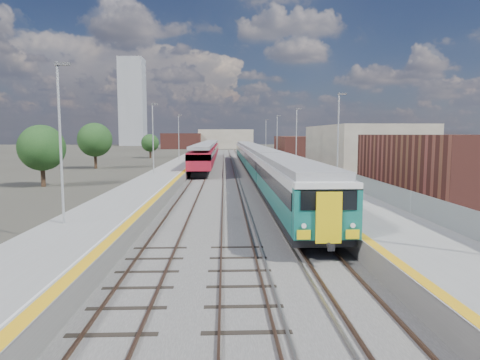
{
  "coord_description": "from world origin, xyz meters",
  "views": [
    {
      "loc": [
        -2.57,
        -12.25,
        5.22
      ],
      "look_at": [
        -1.53,
        15.97,
        2.2
      ],
      "focal_mm": 32.0,
      "sensor_mm": 36.0,
      "label": 1
    }
  ],
  "objects": [
    {
      "name": "tree_b",
      "position": [
        -22.23,
        53.65,
        4.39
      ],
      "size": [
        5.15,
        5.15,
        6.97
      ],
      "color": "#382619",
      "rests_on": "ground"
    },
    {
      "name": "tree_a",
      "position": [
        -20.68,
        30.9,
        3.88
      ],
      "size": [
        4.55,
        4.55,
        6.17
      ],
      "color": "#382619",
      "rests_on": "ground"
    },
    {
      "name": "platform_right",
      "position": [
        5.28,
        52.49,
        0.54
      ],
      "size": [
        4.7,
        155.0,
        8.52
      ],
      "color": "slate",
      "rests_on": "ground"
    },
    {
      "name": "ground",
      "position": [
        0.0,
        50.0,
        0.0
      ],
      "size": [
        320.0,
        320.0,
        0.0
      ],
      "primitive_type": "plane",
      "color": "#47443A",
      "rests_on": "ground"
    },
    {
      "name": "ballast_bed",
      "position": [
        -2.25,
        52.5,
        0.03
      ],
      "size": [
        10.5,
        155.0,
        0.06
      ],
      "primitive_type": "cube",
      "color": "#565451",
      "rests_on": "ground"
    },
    {
      "name": "tree_c",
      "position": [
        -18.96,
        83.06,
        3.32
      ],
      "size": [
        3.9,
        3.9,
        5.28
      ],
      "color": "#382619",
      "rests_on": "ground"
    },
    {
      "name": "red_train",
      "position": [
        -5.5,
        65.36,
        2.18
      ],
      "size": [
        2.92,
        59.18,
        3.69
      ],
      "color": "black",
      "rests_on": "ground"
    },
    {
      "name": "buildings",
      "position": [
        -18.12,
        138.6,
        10.7
      ],
      "size": [
        72.0,
        185.5,
        40.0
      ],
      "color": "brown",
      "rests_on": "ground"
    },
    {
      "name": "green_train",
      "position": [
        1.5,
        42.9,
        2.16
      ],
      "size": [
        2.79,
        77.64,
        3.07
      ],
      "color": "black",
      "rests_on": "ground"
    },
    {
      "name": "tracks",
      "position": [
        -1.65,
        54.18,
        0.11
      ],
      "size": [
        8.96,
        160.0,
        0.17
      ],
      "color": "#4C3323",
      "rests_on": "ground"
    },
    {
      "name": "platform_left",
      "position": [
        -9.05,
        52.49,
        0.52
      ],
      "size": [
        4.3,
        155.0,
        8.52
      ],
      "color": "slate",
      "rests_on": "ground"
    },
    {
      "name": "tree_d",
      "position": [
        20.11,
        72.08,
        4.13
      ],
      "size": [
        4.84,
        4.84,
        6.56
      ],
      "color": "#382619",
      "rests_on": "ground"
    }
  ]
}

